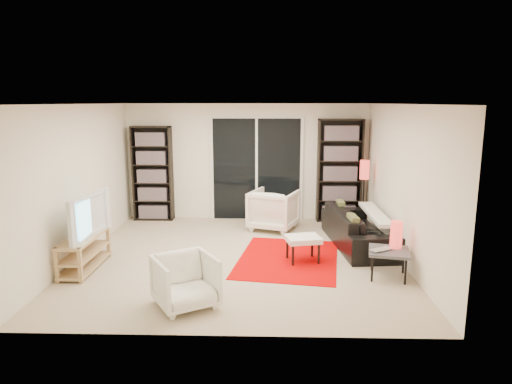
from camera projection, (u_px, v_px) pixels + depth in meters
floor at (240, 257)px, 7.27m from camera, size 5.00×5.00×0.00m
wall_back at (247, 162)px, 9.49m from camera, size 5.00×0.02×2.40m
wall_front at (223, 226)px, 4.59m from camera, size 5.00×0.02×2.40m
wall_left at (80, 182)px, 7.11m from camera, size 0.02×5.00×2.40m
wall_right at (402, 184)px, 6.97m from camera, size 0.02×5.00×2.40m
ceiling at (239, 104)px, 6.81m from camera, size 5.00×5.00×0.02m
sliding_door at (257, 169)px, 9.48m from camera, size 1.92×0.08×2.16m
bookshelf_left at (153, 174)px, 9.43m from camera, size 0.80×0.30×1.95m
bookshelf_right at (340, 171)px, 9.30m from camera, size 0.90×0.30×2.10m
tv_stand at (85, 252)px, 6.72m from camera, size 0.38×1.19×0.50m
tv at (83, 215)px, 6.61m from camera, size 0.29×1.11×0.63m
rug at (288, 259)px, 7.18m from camera, size 1.80×2.25×0.01m
sofa at (358, 228)px, 7.81m from camera, size 1.03×2.18×0.62m
armchair_back at (274, 210)px, 8.80m from camera, size 1.07×1.09×0.77m
armchair_front at (185, 281)px, 5.47m from camera, size 0.94×0.94×0.63m
ottoman at (303, 240)px, 7.01m from camera, size 0.59×0.52×0.40m
side_table at (389, 253)px, 6.37m from camera, size 0.65×0.65×0.40m
laptop at (384, 251)px, 6.29m from camera, size 0.40×0.36×0.03m
table_lamp at (396, 234)px, 6.44m from camera, size 0.17×0.17×0.38m
floor_lamp at (364, 177)px, 8.72m from camera, size 0.20×0.20×1.34m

